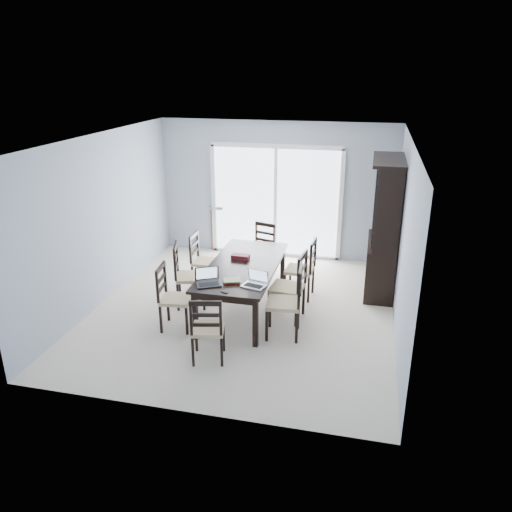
% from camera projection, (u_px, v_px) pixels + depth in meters
% --- Properties ---
extents(floor, '(5.00, 5.00, 0.00)m').
position_uv_depth(floor, '(244.00, 310.00, 7.70)').
color(floor, beige).
rests_on(floor, ground).
extents(ceiling, '(5.00, 5.00, 0.00)m').
position_uv_depth(ceiling, '(242.00, 139.00, 6.78)').
color(ceiling, white).
rests_on(ceiling, back_wall).
extents(back_wall, '(4.50, 0.02, 2.60)m').
position_uv_depth(back_wall, '(276.00, 190.00, 9.51)').
color(back_wall, '#97A3B4').
rests_on(back_wall, floor).
extents(wall_left, '(0.02, 5.00, 2.60)m').
position_uv_depth(wall_left, '(103.00, 219.00, 7.72)').
color(wall_left, '#97A3B4').
rests_on(wall_left, floor).
extents(wall_right, '(0.02, 5.00, 2.60)m').
position_uv_depth(wall_right, '(403.00, 241.00, 6.76)').
color(wall_right, '#97A3B4').
rests_on(wall_right, floor).
extents(balcony, '(4.50, 2.00, 0.10)m').
position_uv_depth(balcony, '(284.00, 241.00, 10.90)').
color(balcony, gray).
rests_on(balcony, ground).
extents(railing, '(4.50, 0.06, 1.10)m').
position_uv_depth(railing, '(292.00, 203.00, 11.60)').
color(railing, '#99999E').
rests_on(railing, balcony).
extents(dining_table, '(1.00, 2.20, 0.75)m').
position_uv_depth(dining_table, '(243.00, 269.00, 7.46)').
color(dining_table, black).
rests_on(dining_table, floor).
extents(china_hutch, '(0.50, 1.38, 2.20)m').
position_uv_depth(china_hutch, '(384.00, 229.00, 8.03)').
color(china_hutch, black).
rests_on(china_hutch, floor).
extents(sliding_door, '(2.52, 0.05, 2.18)m').
position_uv_depth(sliding_door, '(276.00, 202.00, 9.57)').
color(sliding_door, silver).
rests_on(sliding_door, floor).
extents(chair_left_near, '(0.47, 0.46, 1.09)m').
position_uv_depth(chair_left_near, '(169.00, 290.00, 6.99)').
color(chair_left_near, black).
rests_on(chair_left_near, floor).
extents(chair_left_mid, '(0.56, 0.55, 1.16)m').
position_uv_depth(chair_left_mid, '(184.00, 268.00, 7.65)').
color(chair_left_mid, black).
rests_on(chair_left_mid, floor).
extents(chair_left_far, '(0.41, 0.40, 1.07)m').
position_uv_depth(chair_left_far, '(200.00, 254.00, 8.37)').
color(chair_left_far, black).
rests_on(chair_left_far, floor).
extents(chair_right_near, '(0.50, 0.49, 1.19)m').
position_uv_depth(chair_right_near, '(291.00, 294.00, 6.75)').
color(chair_right_near, black).
rests_on(chair_right_near, floor).
extents(chair_right_mid, '(0.52, 0.51, 1.21)m').
position_uv_depth(chair_right_mid, '(294.00, 279.00, 7.20)').
color(chair_right_mid, black).
rests_on(chair_right_mid, floor).
extents(chair_right_far, '(0.46, 0.45, 1.13)m').
position_uv_depth(chair_right_far, '(306.00, 262.00, 7.93)').
color(chair_right_far, black).
rests_on(chair_right_far, floor).
extents(chair_end_near, '(0.48, 0.48, 1.05)m').
position_uv_depth(chair_end_near, '(207.00, 323.00, 6.14)').
color(chair_end_near, black).
rests_on(chair_end_near, floor).
extents(chair_end_far, '(0.50, 0.51, 1.07)m').
position_uv_depth(chair_end_far, '(262.00, 244.00, 8.87)').
color(chair_end_far, black).
rests_on(chair_end_far, floor).
extents(laptop_dark, '(0.40, 0.35, 0.23)m').
position_uv_depth(laptop_dark, '(209.00, 281.00, 6.73)').
color(laptop_dark, black).
rests_on(laptop_dark, dining_table).
extents(laptop_silver, '(0.35, 0.29, 0.21)m').
position_uv_depth(laptop_silver, '(254.00, 283.00, 6.68)').
color(laptop_silver, silver).
rests_on(laptop_silver, dining_table).
extents(book_stack, '(0.28, 0.25, 0.04)m').
position_uv_depth(book_stack, '(232.00, 281.00, 6.83)').
color(book_stack, maroon).
rests_on(book_stack, dining_table).
extents(cell_phone, '(0.11, 0.08, 0.01)m').
position_uv_depth(cell_phone, '(224.00, 292.00, 6.52)').
color(cell_phone, black).
rests_on(cell_phone, dining_table).
extents(game_box, '(0.28, 0.15, 0.07)m').
position_uv_depth(game_box, '(240.00, 257.00, 7.65)').
color(game_box, '#4B0F1E').
rests_on(game_box, dining_table).
extents(hot_tub, '(1.99, 1.83, 0.91)m').
position_uv_depth(hot_tub, '(256.00, 219.00, 10.71)').
color(hot_tub, maroon).
rests_on(hot_tub, balcony).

